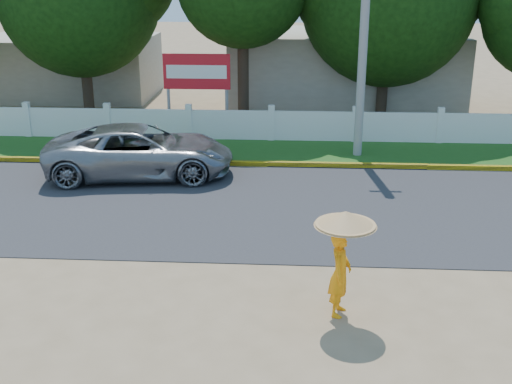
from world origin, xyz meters
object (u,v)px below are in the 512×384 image
(vehicle, at_px, (140,151))
(monk_with_parasol, at_px, (343,248))
(utility_pole, at_px, (363,48))
(billboard, at_px, (197,76))

(vehicle, distance_m, monk_with_parasol, 9.56)
(utility_pole, distance_m, vehicle, 7.74)
(utility_pole, bearing_deg, vehicle, -158.96)
(monk_with_parasol, bearing_deg, utility_pole, 83.23)
(utility_pole, xyz_separation_m, monk_with_parasol, (-1.23, -10.39, -2.23))
(utility_pole, bearing_deg, billboard, 153.95)
(utility_pole, distance_m, monk_with_parasol, 10.70)
(vehicle, height_order, monk_with_parasol, monk_with_parasol)
(utility_pole, height_order, monk_with_parasol, utility_pole)
(monk_with_parasol, xyz_separation_m, billboard, (-4.55, 13.22, 0.82))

